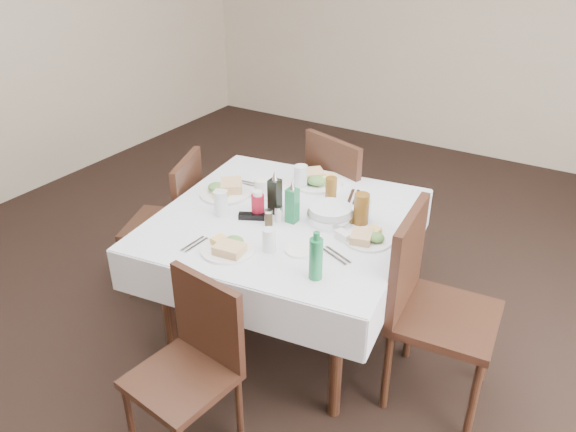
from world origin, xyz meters
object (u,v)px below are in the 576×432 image
object	(u,v)px
coffee_mug	(262,189)
water_n	(301,177)
water_s	(269,240)
chair_east	(427,298)
oil_cruet_dark	(275,195)
oil_cruet_green	(292,204)
green_bottle	(316,258)
water_e	(364,209)
dining_table	(286,230)
chair_west	(174,216)
ketchup_bottle	(258,205)
bread_basket	(330,214)
water_w	(221,203)
chair_south	(194,356)
chair_north	(343,195)

from	to	relation	value
coffee_mug	water_n	bearing A→B (deg)	56.22
water_s	chair_east	bearing A→B (deg)	23.58
chair_east	water_n	size ratio (longest dim) A/B	7.10
oil_cruet_dark	oil_cruet_green	bearing A→B (deg)	-15.90
water_n	oil_cruet_green	xyz separation A→B (m)	(0.16, -0.36, 0.03)
water_n	green_bottle	bearing A→B (deg)	-55.66
green_bottle	oil_cruet_dark	bearing A→B (deg)	138.76
water_n	water_e	bearing A→B (deg)	-17.39
dining_table	chair_west	distance (m)	0.85
oil_cruet_dark	ketchup_bottle	xyz separation A→B (m)	(-0.05, -0.08, -0.04)
chair_east	water_e	size ratio (longest dim) A/B	8.36
water_s	bread_basket	size ratio (longest dim) A/B	0.47
water_e	ketchup_bottle	bearing A→B (deg)	-151.46
oil_cruet_green	water_n	bearing A→B (deg)	113.88
dining_table	green_bottle	distance (m)	0.60
chair_west	ketchup_bottle	bearing A→B (deg)	-9.07
chair_east	water_w	size ratio (longest dim) A/B	7.43
water_w	bread_basket	world-z (taller)	water_w
water_w	bread_basket	distance (m)	0.57
water_n	water_w	size ratio (longest dim) A/B	1.05
chair_east	water_s	world-z (taller)	chair_east
chair_east	chair_south	bearing A→B (deg)	-132.84
green_bottle	coffee_mug	bearing A→B (deg)	139.58
coffee_mug	green_bottle	distance (m)	0.84
oil_cruet_green	coffee_mug	distance (m)	0.34
oil_cruet_green	water_e	bearing A→B (deg)	35.66
chair_south	water_n	size ratio (longest dim) A/B	5.98
water_w	green_bottle	world-z (taller)	green_bottle
water_s	ketchup_bottle	size ratio (longest dim) A/B	0.78
water_s	coffee_mug	size ratio (longest dim) A/B	0.75
water_w	bread_basket	size ratio (longest dim) A/B	0.55
chair_west	ketchup_bottle	xyz separation A→B (m)	(0.70, -0.11, 0.32)
dining_table	chair_south	bearing A→B (deg)	-86.77
bread_basket	ketchup_bottle	world-z (taller)	ketchup_bottle
ketchup_bottle	chair_south	bearing A→B (deg)	-77.35
chair_north	water_s	size ratio (longest dim) A/B	8.50
coffee_mug	chair_east	bearing A→B (deg)	-8.76
chair_south	ketchup_bottle	bearing A→B (deg)	102.65
water_e	coffee_mug	size ratio (longest dim) A/B	0.79
bread_basket	ketchup_bottle	size ratio (longest dim) A/B	1.67
dining_table	water_e	distance (m)	0.43
water_s	ketchup_bottle	bearing A→B (deg)	132.83
water_n	green_bottle	world-z (taller)	green_bottle
chair_south	coffee_mug	distance (m)	1.06
oil_cruet_green	chair_north	bearing A→B (deg)	96.71
oil_cruet_dark	water_w	bearing A→B (deg)	-144.34
chair_east	coffee_mug	size ratio (longest dim) A/B	6.58
water_e	ketchup_bottle	xyz separation A→B (m)	(-0.48, -0.26, 0.01)
dining_table	water_e	world-z (taller)	water_e
bread_basket	green_bottle	distance (m)	0.52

